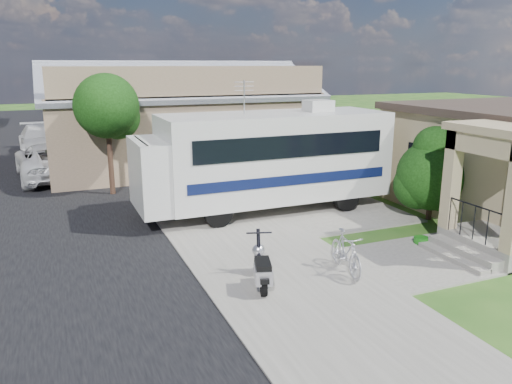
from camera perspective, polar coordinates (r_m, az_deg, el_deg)
name	(u,v)px	position (r m, az deg, el deg)	size (l,w,h in m)	color
ground	(312,262)	(12.85, 6.41, -7.99)	(120.00, 120.00, 0.00)	#194211
street_slab	(9,197)	(20.99, -26.42, -0.53)	(9.00, 80.00, 0.02)	black
sidewalk_slab	(178,182)	(21.48, -8.94, 1.19)	(4.00, 80.00, 0.06)	slate
driveway_slab	(287,209)	(17.26, 3.59, -1.94)	(7.00, 6.00, 0.05)	slate
walk_slab	(433,258)	(13.75, 19.59, -7.12)	(4.00, 3.00, 0.05)	slate
warehouse	(177,124)	(25.18, -9.07, 7.64)	(12.50, 8.40, 5.04)	brown
street_tree_a	(109,109)	(19.59, -16.41, 9.07)	(2.44, 2.40, 4.58)	black
street_tree_b	(88,92)	(29.52, -18.70, 10.78)	(2.44, 2.40, 4.73)	black
street_tree_c	(78,90)	(38.51, -19.70, 10.95)	(2.44, 2.40, 4.42)	black
motorhome	(266,157)	(16.70, 1.12, 4.01)	(8.47, 2.81, 4.34)	beige
shrub	(433,172)	(16.86, 19.53, 2.18)	(2.46, 2.35, 3.02)	black
scooter	(261,268)	(11.17, 0.62, -8.69)	(0.82, 1.65, 1.11)	black
bicycle	(346,255)	(12.09, 10.23, -7.06)	(0.47, 1.66, 1.00)	#B5B4BD
pickup_truck	(50,161)	(23.60, -22.46, 3.34)	(2.63, 5.70, 1.58)	silver
van	(41,140)	(30.36, -23.31, 5.51)	(2.23, 5.48, 1.59)	silver
garden_hose	(421,241)	(14.67, 18.36, -5.38)	(0.41, 0.41, 0.19)	#186714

